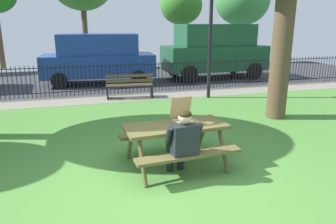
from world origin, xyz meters
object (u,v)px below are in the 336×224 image
adult_at_table (183,141)px  parked_car_left (99,58)px  picnic_table_foreground (176,134)px  far_tree_right (242,1)px  pizza_box_open (185,118)px  park_bench_center (130,86)px  pizza_slice_on_table (207,123)px  far_tree_midright (181,6)px  lamp_post_walkway (211,26)px  parked_car_center (214,50)px

adult_at_table → parked_car_left: 9.21m
picnic_table_foreground → parked_car_left: bearing=94.7°
far_tree_right → adult_at_table: bearing=-120.9°
pizza_box_open → park_bench_center: pizza_box_open is taller
pizza_box_open → far_tree_right: (9.02, 14.86, 3.05)m
pizza_slice_on_table → far_tree_midright: size_ratio=0.05×
adult_at_table → lamp_post_walkway: 6.33m
pizza_box_open → far_tree_right: far_tree_right is taller
picnic_table_foreground → parked_car_left: (-0.72, 8.67, 0.50)m
pizza_slice_on_table → parked_car_left: bearing=98.5°
lamp_post_walkway → far_tree_right: far_tree_right is taller
picnic_table_foreground → park_bench_center: park_bench_center is taller
park_bench_center → lamp_post_walkway: lamp_post_walkway is taller
parked_car_left → far_tree_right: (9.92, 6.25, 2.81)m
park_bench_center → far_tree_right: (9.13, 9.33, 3.50)m
adult_at_table → far_tree_right: bearing=59.1°
parked_car_left → far_tree_midright: 8.78m
park_bench_center → lamp_post_walkway: (2.64, -0.67, 1.99)m
pizza_box_open → parked_car_left: size_ratio=0.11×
parked_car_center → far_tree_midright: (0.40, 6.25, 2.23)m
far_tree_right → park_bench_center: bearing=-134.4°
park_bench_center → parked_car_center: size_ratio=0.34×
parked_car_left → far_tree_midright: far_tree_midright is taller
pizza_box_open → far_tree_midright: (4.77, 14.86, 2.68)m
picnic_table_foreground → adult_at_table: adult_at_table is taller
lamp_post_walkway → pizza_box_open: bearing=-117.5°
lamp_post_walkway → far_tree_midright: size_ratio=0.82×
pizza_box_open → park_bench_center: size_ratio=0.32×
parked_car_left → far_tree_midright: size_ratio=0.99×
picnic_table_foreground → parked_car_center: bearing=62.3°
adult_at_table → far_tree_right: (9.25, 15.43, 3.25)m
park_bench_center → parked_car_center: bearing=34.5°
adult_at_table → lamp_post_walkway: (2.75, 5.42, 1.75)m
pizza_slice_on_table → far_tree_right: bearing=60.0°
lamp_post_walkway → parked_car_center: (1.84, 3.75, -1.10)m
lamp_post_walkway → far_tree_midright: (2.24, 10.00, 1.13)m
adult_at_table → parked_car_left: parked_car_left is taller
picnic_table_foreground → far_tree_midright: 15.99m
park_bench_center → lamp_post_walkway: 3.37m
pizza_box_open → park_bench_center: bearing=91.1°
pizza_slice_on_table → adult_at_table: size_ratio=0.19×
adult_at_table → pizza_box_open: bearing=68.4°
parked_car_left → far_tree_right: far_tree_right is taller
picnic_table_foreground → pizza_box_open: (0.18, 0.06, 0.26)m
pizza_box_open → picnic_table_foreground: bearing=-162.6°
far_tree_midright → parked_car_left: bearing=-132.2°
adult_at_table → picnic_table_foreground: bearing=85.6°
adult_at_table → far_tree_midright: size_ratio=0.25×
far_tree_right → far_tree_midright: bearing=-180.0°
adult_at_table → parked_car_center: bearing=63.4°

